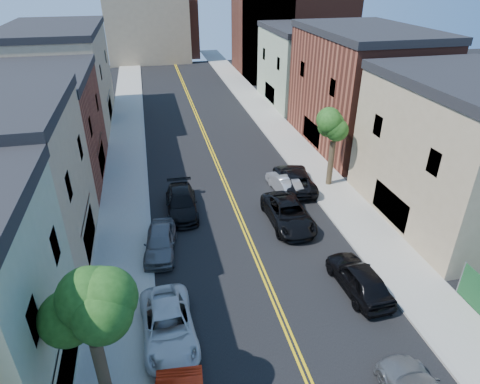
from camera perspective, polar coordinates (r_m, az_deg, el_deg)
sidewalk_left at (r=39.58m, az=-15.65°, el=5.28°), size 3.20×100.00×0.15m
sidewalk_right at (r=41.64m, az=6.64°, el=7.36°), size 3.20×100.00×0.15m
curb_left at (r=39.51m, az=-13.12°, el=5.56°), size 0.30×100.00×0.15m
curb_right at (r=41.12m, az=4.31°, el=7.19°), size 0.30×100.00×0.15m
bldg_left_brick at (r=35.45m, az=-26.52°, el=7.35°), size 9.00×12.00×8.00m
bldg_left_tan_far at (r=48.43m, az=-23.59°, el=14.09°), size 9.00×16.00×9.50m
bldg_right_tan at (r=30.10m, az=28.38°, el=4.41°), size 9.00×12.00×9.00m
bldg_right_brick at (r=40.80m, az=16.33°, el=13.25°), size 9.00×14.00×10.00m
bldg_right_palegrn at (r=53.31m, az=9.08°, el=16.68°), size 9.00×12.00×8.50m
church at (r=67.59m, az=6.41°, el=21.96°), size 16.20×14.20×22.60m
backdrop_left at (r=79.02m, az=-12.69°, el=21.57°), size 14.00×8.00×12.00m
backdrop_center at (r=83.27m, az=-9.75°, el=21.48°), size 10.00×8.00×10.00m
tree_left_mid at (r=13.84m, az=-21.01°, el=-12.18°), size 5.20×5.20×9.29m
tree_right_far at (r=31.07m, az=13.26°, el=10.38°), size 4.40×4.40×8.03m
white_pickup at (r=20.12m, az=-9.91°, el=-17.84°), size 2.59×5.27×1.44m
grey_car_left at (r=25.21m, az=-11.01°, el=-6.78°), size 2.33×4.62×1.51m
black_car_left at (r=28.90m, az=-8.13°, el=-1.50°), size 2.29×5.24×1.50m
black_car_right at (r=22.99m, az=16.22°, el=-11.38°), size 2.16×4.83×1.61m
silver_car_right at (r=31.41m, az=6.22°, el=1.18°), size 1.91×4.44×1.42m
dark_car_right_far at (r=32.10m, az=7.52°, el=1.86°), size 3.08×5.78×1.55m
black_suv_lane at (r=27.55m, az=6.71°, el=-3.00°), size 2.59×5.54×1.53m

